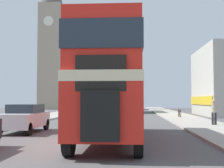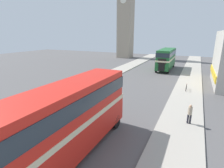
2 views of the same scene
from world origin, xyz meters
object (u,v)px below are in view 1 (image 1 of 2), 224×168
Objects in this scene: bus_distant at (129,94)px; church_tower at (51,27)px; double_decker_bus at (112,79)px; car_parked_mid at (25,118)px; bicycle_on_pavement at (179,113)px; pedestrian_walking at (214,110)px.

church_tower is at bearing 135.30° from bus_distant.
church_tower is (-14.72, 45.54, 13.43)m from double_decker_bus.
double_decker_bus is at bearing -29.99° from car_parked_mid.
bicycle_on_pavement is (10.31, 13.84, -0.29)m from car_parked_mid.
double_decker_bus is 0.33× the size of church_tower.
church_tower is at bearing 102.99° from car_parked_mid.
bicycle_on_pavement is at bearing 71.87° from double_decker_bus.
church_tower reaches higher than pedestrian_walking.
church_tower reaches higher than double_decker_bus.
car_parked_mid is 2.28× the size of bicycle_on_pavement.
car_parked_mid is 46.45m from church_tower.
car_parked_mid reaches higher than bicycle_on_pavement.
car_parked_mid is 0.13× the size of church_tower.
double_decker_bus is 5.92m from car_parked_mid.
bicycle_on_pavement is at bearing -55.09° from church_tower.
bus_distant is at bearing 89.02° from double_decker_bus.
pedestrian_walking is at bearing -85.18° from bicycle_on_pavement.
double_decker_bus is at bearing -90.98° from bus_distant.
church_tower is at bearing 107.91° from double_decker_bus.
pedestrian_walking is 0.94× the size of bicycle_on_pavement.
double_decker_bus is at bearing -131.15° from pedestrian_walking.
bus_distant is at bearing 103.81° from pedestrian_walking.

